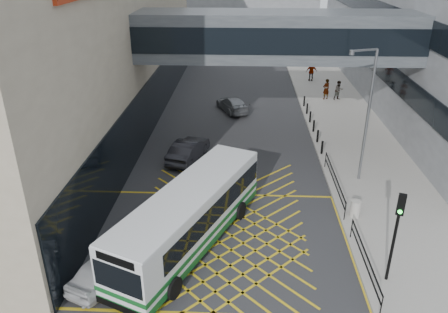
# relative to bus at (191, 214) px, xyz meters

# --- Properties ---
(ground) EXTENTS (120.00, 120.00, 0.00)m
(ground) POSITION_rel_bus_xyz_m (1.30, 0.05, -1.54)
(ground) COLOR #333335
(skybridge) EXTENTS (20.00, 4.10, 3.00)m
(skybridge) POSITION_rel_bus_xyz_m (4.30, 12.05, 5.96)
(skybridge) COLOR #464C51
(skybridge) RESTS_ON ground
(pavement) EXTENTS (6.00, 54.00, 0.16)m
(pavement) POSITION_rel_bus_xyz_m (10.30, 15.05, -1.46)
(pavement) COLOR #A49F96
(pavement) RESTS_ON ground
(box_junction) EXTENTS (12.00, 9.00, 0.01)m
(box_junction) POSITION_rel_bus_xyz_m (1.30, 0.05, -1.54)
(box_junction) COLOR gold
(box_junction) RESTS_ON ground
(bus) EXTENTS (6.26, 10.36, 2.88)m
(bus) POSITION_rel_bus_xyz_m (0.00, 0.00, 0.00)
(bus) COLOR silver
(bus) RESTS_ON ground
(car_white) EXTENTS (3.18, 4.42, 1.30)m
(car_white) POSITION_rel_bus_xyz_m (-3.20, -2.73, -0.89)
(car_white) COLOR silver
(car_white) RESTS_ON ground
(car_dark) EXTENTS (2.87, 4.79, 1.41)m
(car_dark) POSITION_rel_bus_xyz_m (-1.27, 9.03, -0.84)
(car_dark) COLOR black
(car_dark) RESTS_ON ground
(car_silver) EXTENTS (3.31, 4.55, 1.30)m
(car_silver) POSITION_rel_bus_xyz_m (1.31, 18.91, -0.89)
(car_silver) COLOR gray
(car_silver) RESTS_ON ground
(traffic_light) EXTENTS (0.33, 0.49, 4.13)m
(traffic_light) POSITION_rel_bus_xyz_m (8.27, -2.44, 1.30)
(traffic_light) COLOR black
(traffic_light) RESTS_ON pavement
(street_lamp) EXTENTS (1.70, 0.81, 7.68)m
(street_lamp) POSITION_rel_bus_xyz_m (9.04, 6.48, 2.99)
(street_lamp) COLOR slate
(street_lamp) RESTS_ON pavement
(litter_bin) EXTENTS (0.51, 0.51, 0.88)m
(litter_bin) POSITION_rel_bus_xyz_m (8.04, 2.41, -0.94)
(litter_bin) COLOR #ADA89E
(litter_bin) RESTS_ON pavement
(kerb_railings) EXTENTS (0.05, 12.54, 1.00)m
(kerb_railings) POSITION_rel_bus_xyz_m (7.45, 1.83, -0.67)
(kerb_railings) COLOR black
(kerb_railings) RESTS_ON pavement
(bollards) EXTENTS (0.14, 10.14, 0.90)m
(bollards) POSITION_rel_bus_xyz_m (7.55, 15.05, -0.93)
(bollards) COLOR black
(bollards) RESTS_ON pavement
(pedestrian_a) EXTENTS (0.91, 0.82, 1.86)m
(pedestrian_a) POSITION_rel_bus_xyz_m (9.75, 22.23, -0.45)
(pedestrian_a) COLOR gray
(pedestrian_a) RESTS_ON pavement
(pedestrian_b) EXTENTS (0.97, 0.78, 1.73)m
(pedestrian_b) POSITION_rel_bus_xyz_m (10.87, 22.10, -0.52)
(pedestrian_b) COLOR gray
(pedestrian_b) RESTS_ON pavement
(pedestrian_c) EXTENTS (1.17, 0.59, 1.95)m
(pedestrian_c) POSITION_rel_bus_xyz_m (9.25, 28.49, -0.41)
(pedestrian_c) COLOR gray
(pedestrian_c) RESTS_ON pavement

